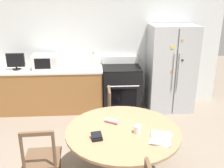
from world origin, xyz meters
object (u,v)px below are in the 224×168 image
at_px(countertop_tv, 16,61).
at_px(microwave, 47,61).
at_px(wallet, 97,137).
at_px(candle_glass, 138,130).
at_px(oven_range, 121,88).
at_px(counter_bottle, 93,61).
at_px(dining_chair_far, 119,115).
at_px(refrigerator, 171,68).
at_px(dining_chair_left, 42,160).

bearing_deg(countertop_tv, microwave, 4.37).
distance_m(countertop_tv, wallet, 2.88).
bearing_deg(candle_glass, oven_range, 89.11).
relative_size(countertop_tv, counter_bottle, 1.16).
relative_size(microwave, dining_chair_far, 0.58).
bearing_deg(microwave, refrigerator, -1.88).
distance_m(dining_chair_left, dining_chair_far, 1.51).
xyz_separation_m(countertop_tv, counter_bottle, (1.53, 0.13, -0.06)).
height_order(countertop_tv, candle_glass, countertop_tv).
xyz_separation_m(oven_range, dining_chair_left, (-1.18, -2.32, -0.03)).
distance_m(counter_bottle, dining_chair_left, 2.60).
distance_m(counter_bottle, wallet, 2.53).
bearing_deg(countertop_tv, candle_glass, -47.98).
relative_size(refrigerator, dining_chair_far, 1.95).
relative_size(candle_glass, wallet, 0.64).
bearing_deg(refrigerator, oven_range, 178.52).
relative_size(refrigerator, microwave, 3.36).
xyz_separation_m(refrigerator, microwave, (-2.52, 0.08, 0.17)).
relative_size(microwave, counter_bottle, 1.77).
bearing_deg(refrigerator, dining_chair_far, -134.73).
xyz_separation_m(counter_bottle, dining_chair_far, (0.41, -1.35, -0.58)).
xyz_separation_m(microwave, dining_chair_left, (0.33, -2.37, -0.61)).
xyz_separation_m(microwave, wallet, (0.98, -2.44, -0.29)).
bearing_deg(countertop_tv, oven_range, -0.31).
distance_m(microwave, dining_chair_far, 1.95).
distance_m(refrigerator, oven_range, 1.09).
height_order(refrigerator, wallet, refrigerator).
bearing_deg(dining_chair_far, dining_chair_left, -42.68).
xyz_separation_m(dining_chair_far, wallet, (-0.37, -1.17, 0.32)).
height_order(refrigerator, countertop_tv, refrigerator).
height_order(oven_range, dining_chair_far, oven_range).
height_order(oven_range, wallet, oven_range).
relative_size(oven_range, dining_chair_far, 1.20).
bearing_deg(refrigerator, countertop_tv, 179.31).
bearing_deg(counter_bottle, wallet, -88.98).
bearing_deg(dining_chair_far, oven_range, 172.52).
height_order(counter_bottle, candle_glass, counter_bottle).
height_order(counter_bottle, dining_chair_far, counter_bottle).
distance_m(dining_chair_left, wallet, 0.73).
bearing_deg(wallet, counter_bottle, 91.02).
bearing_deg(dining_chair_far, countertop_tv, -122.21).
distance_m(microwave, candle_glass, 2.77).
distance_m(countertop_tv, candle_glass, 3.09).
relative_size(dining_chair_left, candle_glass, 9.58).
bearing_deg(wallet, countertop_tv, 123.33).
bearing_deg(dining_chair_left, countertop_tv, 108.67).
bearing_deg(microwave, dining_chair_left, -82.19).
distance_m(oven_range, microwave, 1.61).
bearing_deg(counter_bottle, dining_chair_far, -73.05).
bearing_deg(candle_glass, wallet, -167.91).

